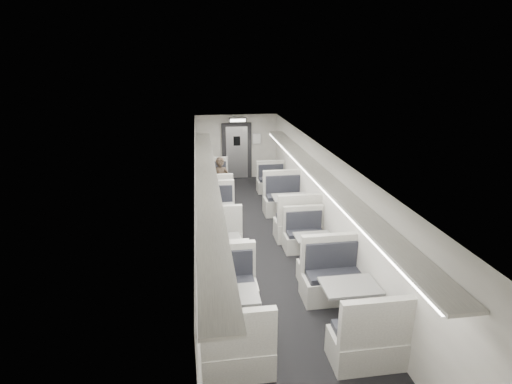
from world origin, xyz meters
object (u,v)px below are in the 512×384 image
object	(u,v)px
booth_left_c	(222,252)
booth_right_d	(349,305)
vestibule_door	(237,151)
booth_left_d	(231,314)
booth_right_a	(275,188)
booth_right_b	(290,211)
passenger	(221,182)
booth_left_a	(213,189)
booth_right_c	(313,250)
booth_left_b	(218,220)
exit_sign	(238,120)

from	to	relation	value
booth_left_c	booth_right_d	distance (m)	3.11
booth_left_c	vestibule_door	xyz separation A→B (m)	(1.00, 6.65, 0.69)
booth_left_d	booth_right_d	size ratio (longest dim) A/B	0.96
booth_left_d	booth_right_a	size ratio (longest dim) A/B	1.14
booth_left_c	booth_right_b	size ratio (longest dim) A/B	0.83
booth_right_b	passenger	size ratio (longest dim) A/B	1.53
booth_right_b	booth_left_a	bearing A→B (deg)	131.66
booth_right_c	vestibule_door	bearing A→B (deg)	98.30
booth_right_d	passenger	world-z (taller)	passenger
booth_left_a	booth_right_d	size ratio (longest dim) A/B	0.95
booth_right_b	booth_right_c	size ratio (longest dim) A/B	1.19
booth_right_a	passenger	distance (m)	1.89
passenger	booth_left_b	bearing A→B (deg)	-77.37
booth_left_d	booth_right_b	size ratio (longest dim) A/B	0.95
exit_sign	booth_right_c	bearing A→B (deg)	-81.08
booth_left_b	booth_left_a	bearing A→B (deg)	90.00
passenger	booth_right_c	bearing A→B (deg)	-47.05
booth_left_a	passenger	distance (m)	0.67
booth_left_d	booth_right_b	distance (m)	4.78
booth_left_b	passenger	world-z (taller)	passenger
booth_left_a	booth_left_c	world-z (taller)	booth_left_a
booth_left_c	passenger	size ratio (longest dim) A/B	1.27
booth_right_c	exit_sign	world-z (taller)	exit_sign
booth_left_d	booth_right_c	distance (m)	2.91
booth_right_d	passenger	bearing A→B (deg)	106.26
booth_left_a	vestibule_door	bearing A→B (deg)	67.25
booth_left_b	booth_right_c	size ratio (longest dim) A/B	1.09
booth_left_a	passenger	xyz separation A→B (m)	(0.21, -0.52, 0.38)
booth_right_b	exit_sign	bearing A→B (deg)	103.57
booth_left_d	exit_sign	size ratio (longest dim) A/B	3.61
booth_left_d	booth_left_c	bearing A→B (deg)	90.00
booth_left_b	booth_left_c	size ratio (longest dim) A/B	1.09
booth_right_a	exit_sign	size ratio (longest dim) A/B	3.16
booth_left_b	exit_sign	distance (m)	4.92
booth_left_c	booth_left_b	bearing A→B (deg)	90.00
booth_right_d	passenger	xyz separation A→B (m)	(-1.79, 6.13, 0.36)
booth_right_a	booth_right_d	world-z (taller)	booth_right_d
booth_left_a	exit_sign	world-z (taller)	exit_sign
booth_left_a	exit_sign	xyz separation A→B (m)	(1.00, 1.90, 1.88)
booth_left_b	passenger	size ratio (longest dim) A/B	1.39
booth_right_d	vestibule_door	world-z (taller)	vestibule_door
booth_left_b	booth_right_d	bearing A→B (deg)	-64.11
booth_left_d	passenger	size ratio (longest dim) A/B	1.45
booth_left_c	passenger	xyz separation A→B (m)	(0.21, 3.75, 0.42)
booth_left_c	vestibule_door	distance (m)	6.76
passenger	exit_sign	world-z (taller)	exit_sign
vestibule_door	booth_right_a	bearing A→B (deg)	-67.87
booth_left_c	exit_sign	world-z (taller)	exit_sign
booth_left_c	booth_right_a	xyz separation A→B (m)	(2.00, 4.19, -0.00)
booth_right_b	booth_left_b	bearing A→B (deg)	-172.02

